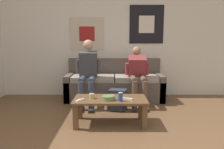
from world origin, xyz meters
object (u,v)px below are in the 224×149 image
object	(u,v)px
pillar_candle	(91,96)
drink_can_blue	(120,97)
coffee_table	(109,103)
game_controller_near_right	(79,100)
couch	(114,85)
game_controller_near_left	(127,99)
ceramic_bowl	(108,97)
person_seated_teen	(137,73)
backpack	(117,100)
person_seated_adult	(87,70)

from	to	relation	value
pillar_candle	drink_can_blue	distance (m)	0.44
coffee_table	drink_can_blue	xyz separation A→B (m)	(0.14, -0.14, 0.13)
game_controller_near_right	pillar_candle	bearing A→B (deg)	40.66
couch	coffee_table	xyz separation A→B (m)	(-0.08, -1.38, 0.03)
game_controller_near_left	drink_can_blue	bearing A→B (deg)	-143.75
ceramic_bowl	pillar_candle	size ratio (longest dim) A/B	2.26
person_seated_teen	backpack	world-z (taller)	person_seated_teen
couch	person_seated_teen	size ratio (longest dim) A/B	1.80
coffee_table	pillar_candle	size ratio (longest dim) A/B	12.72
game_controller_near_right	ceramic_bowl	bearing A→B (deg)	7.67
person_seated_teen	drink_can_blue	distance (m)	1.22
person_seated_adult	person_seated_teen	bearing A→B (deg)	1.61
person_seated_teen	backpack	distance (m)	0.70
person_seated_teen	game_controller_near_left	world-z (taller)	person_seated_teen
backpack	ceramic_bowl	world-z (taller)	ceramic_bowl
person_seated_adult	person_seated_teen	world-z (taller)	person_seated_adult
person_seated_adult	game_controller_near_left	xyz separation A→B (m)	(0.69, -1.04, -0.27)
coffee_table	backpack	xyz separation A→B (m)	(0.13, 0.62, -0.14)
pillar_candle	game_controller_near_right	bearing A→B (deg)	-139.34
pillar_candle	game_controller_near_left	bearing A→B (deg)	-6.41
person_seated_adult	backpack	size ratio (longest dim) A/B	3.30
person_seated_adult	person_seated_teen	xyz separation A→B (m)	(0.95, 0.03, -0.06)
pillar_candle	game_controller_near_left	xyz separation A→B (m)	(0.53, -0.06, -0.02)
couch	backpack	xyz separation A→B (m)	(0.05, -0.76, -0.11)
coffee_table	drink_can_blue	size ratio (longest dim) A/B	8.62
couch	backpack	size ratio (longest dim) A/B	5.29
coffee_table	pillar_candle	bearing A→B (deg)	-179.11
person_seated_teen	ceramic_bowl	bearing A→B (deg)	-116.52
couch	game_controller_near_left	world-z (taller)	couch
person_seated_teen	backpack	xyz separation A→B (m)	(-0.39, -0.39, -0.43)
drink_can_blue	couch	bearing A→B (deg)	92.49
person_seated_teen	couch	bearing A→B (deg)	139.64
person_seated_adult	drink_can_blue	world-z (taller)	person_seated_adult
backpack	ceramic_bowl	xyz separation A→B (m)	(-0.15, -0.70, 0.24)
person_seated_adult	ceramic_bowl	bearing A→B (deg)	-69.12
backpack	game_controller_near_left	xyz separation A→B (m)	(0.13, -0.68, 0.22)
drink_can_blue	game_controller_near_right	xyz separation A→B (m)	(-0.57, 0.01, -0.05)
coffee_table	game_controller_near_left	xyz separation A→B (m)	(0.26, -0.06, 0.08)
backpack	game_controller_near_left	size ratio (longest dim) A/B	2.63
person_seated_teen	game_controller_near_right	world-z (taller)	person_seated_teen
ceramic_bowl	drink_can_blue	distance (m)	0.18
ceramic_bowl	person_seated_teen	bearing A→B (deg)	63.48
couch	game_controller_near_right	world-z (taller)	couch
drink_can_blue	game_controller_near_right	size ratio (longest dim) A/B	0.91
couch	person_seated_adult	bearing A→B (deg)	-141.80
coffee_table	person_seated_adult	world-z (taller)	person_seated_adult
drink_can_blue	coffee_table	bearing A→B (deg)	134.89
coffee_table	game_controller_near_left	distance (m)	0.28
pillar_candle	game_controller_near_right	distance (m)	0.20
coffee_table	person_seated_adult	distance (m)	1.13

